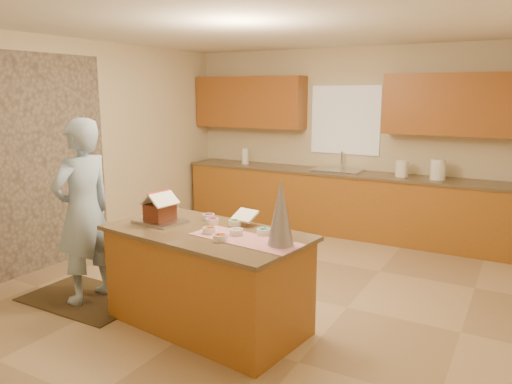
% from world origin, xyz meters
% --- Properties ---
extents(floor, '(5.50, 5.50, 0.00)m').
position_xyz_m(floor, '(0.00, 0.00, 0.00)').
color(floor, tan).
rests_on(floor, ground).
extents(ceiling, '(5.50, 5.50, 0.00)m').
position_xyz_m(ceiling, '(0.00, 0.00, 2.70)').
color(ceiling, silver).
rests_on(ceiling, floor).
extents(wall_back, '(5.50, 5.50, 0.00)m').
position_xyz_m(wall_back, '(0.00, 2.75, 1.35)').
color(wall_back, beige).
rests_on(wall_back, floor).
extents(wall_front, '(5.50, 5.50, 0.00)m').
position_xyz_m(wall_front, '(0.00, -2.75, 1.35)').
color(wall_front, beige).
rests_on(wall_front, floor).
extents(wall_left, '(5.50, 5.50, 0.00)m').
position_xyz_m(wall_left, '(-2.50, 0.00, 1.35)').
color(wall_left, beige).
rests_on(wall_left, floor).
extents(stone_accent, '(0.00, 2.50, 2.50)m').
position_xyz_m(stone_accent, '(-2.48, -0.80, 1.25)').
color(stone_accent, gray).
rests_on(stone_accent, wall_left).
extents(window_curtain, '(1.05, 0.03, 1.00)m').
position_xyz_m(window_curtain, '(0.00, 2.72, 1.65)').
color(window_curtain, white).
rests_on(window_curtain, wall_back).
extents(back_counter_base, '(4.80, 0.60, 0.88)m').
position_xyz_m(back_counter_base, '(0.00, 2.45, 0.44)').
color(back_counter_base, '#95511F').
rests_on(back_counter_base, floor).
extents(back_counter_top, '(4.85, 0.63, 0.04)m').
position_xyz_m(back_counter_top, '(0.00, 2.45, 0.90)').
color(back_counter_top, brown).
rests_on(back_counter_top, back_counter_base).
extents(upper_cabinet_left, '(1.85, 0.35, 0.80)m').
position_xyz_m(upper_cabinet_left, '(-1.55, 2.57, 1.90)').
color(upper_cabinet_left, '#954620').
rests_on(upper_cabinet_left, wall_back).
extents(upper_cabinet_right, '(1.85, 0.35, 0.80)m').
position_xyz_m(upper_cabinet_right, '(1.55, 2.57, 1.90)').
color(upper_cabinet_right, '#954620').
rests_on(upper_cabinet_right, wall_back).
extents(sink, '(0.70, 0.45, 0.12)m').
position_xyz_m(sink, '(0.00, 2.45, 0.89)').
color(sink, silver).
rests_on(sink, back_counter_top).
extents(faucet, '(0.03, 0.03, 0.28)m').
position_xyz_m(faucet, '(0.00, 2.63, 1.06)').
color(faucet, silver).
rests_on(faucet, back_counter_top).
extents(island_base, '(1.82, 1.08, 0.84)m').
position_xyz_m(island_base, '(0.06, -0.96, 0.42)').
color(island_base, '#95511F').
rests_on(island_base, floor).
extents(island_top, '(1.90, 1.16, 0.04)m').
position_xyz_m(island_top, '(0.06, -0.96, 0.86)').
color(island_top, brown).
rests_on(island_top, island_base).
extents(table_runner, '(0.99, 0.46, 0.01)m').
position_xyz_m(table_runner, '(0.49, -1.02, 0.88)').
color(table_runner, '#A80C24').
rests_on(table_runner, island_top).
extents(baking_tray, '(0.48, 0.38, 0.02)m').
position_xyz_m(baking_tray, '(-0.47, -0.94, 0.89)').
color(baking_tray, silver).
rests_on(baking_tray, island_top).
extents(cookbook, '(0.23, 0.19, 0.09)m').
position_xyz_m(cookbook, '(0.25, -0.62, 0.97)').
color(cookbook, white).
rests_on(cookbook, island_top).
extents(tinsel_tree, '(0.24, 0.24, 0.53)m').
position_xyz_m(tinsel_tree, '(0.80, -1.01, 1.14)').
color(tinsel_tree, '#B1B0BC').
rests_on(tinsel_tree, island_top).
extents(rug, '(1.23, 0.80, 0.01)m').
position_xyz_m(rug, '(-1.35, -1.10, 0.01)').
color(rug, black).
rests_on(rug, floor).
extents(boy, '(0.47, 0.68, 1.81)m').
position_xyz_m(boy, '(-1.30, -1.10, 0.92)').
color(boy, '#93AFD1').
rests_on(boy, rug).
extents(canister_a, '(0.17, 0.17, 0.23)m').
position_xyz_m(canister_a, '(0.92, 2.45, 1.03)').
color(canister_a, white).
rests_on(canister_a, back_counter_top).
extents(canister_b, '(0.19, 0.19, 0.27)m').
position_xyz_m(canister_b, '(1.39, 2.45, 1.06)').
color(canister_b, white).
rests_on(canister_b, back_counter_top).
extents(canister_c, '(0.15, 0.15, 0.21)m').
position_xyz_m(canister_c, '(1.43, 2.45, 1.02)').
color(canister_c, white).
rests_on(canister_c, back_counter_top).
extents(paper_towel, '(0.11, 0.11, 0.25)m').
position_xyz_m(paper_towel, '(-1.57, 2.45, 1.05)').
color(paper_towel, white).
rests_on(paper_towel, back_counter_top).
extents(gingerbread_house, '(0.29, 0.30, 0.27)m').
position_xyz_m(gingerbread_house, '(-0.47, -0.94, 1.00)').
color(gingerbread_house, '#592E17').
rests_on(gingerbread_house, baking_tray).
extents(candy_bowls, '(0.81, 0.62, 0.05)m').
position_xyz_m(candy_bowls, '(0.20, -0.86, 0.91)').
color(candy_bowls, '#30B5B1').
rests_on(candy_bowls, island_top).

